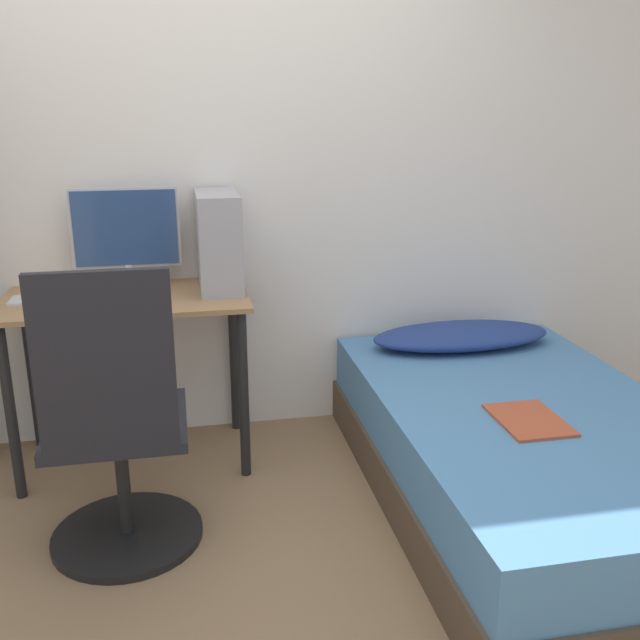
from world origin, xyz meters
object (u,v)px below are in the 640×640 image
at_px(monitor, 126,232).
at_px(pc_tower, 218,241).
at_px(office_chair, 118,447).
at_px(keyboard, 119,302).
at_px(bed, 525,454).

height_order(monitor, pc_tower, monitor).
bearing_deg(monitor, office_chair, -91.69).
relative_size(monitor, pc_tower, 1.11).
xyz_separation_m(monitor, keyboard, (-0.03, -0.31, -0.24)).
bearing_deg(office_chair, keyboard, 90.36).
height_order(keyboard, pc_tower, pc_tower).
bearing_deg(pc_tower, office_chair, -118.91).
distance_m(bed, monitor, 1.96).
xyz_separation_m(office_chair, monitor, (0.03, 0.89, 0.61)).
bearing_deg(keyboard, monitor, 84.39).
height_order(office_chair, pc_tower, pc_tower).
bearing_deg(bed, monitor, 150.69).
bearing_deg(monitor, bed, -29.31).
distance_m(monitor, pc_tower, 0.42).
bearing_deg(bed, pc_tower, 146.88).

